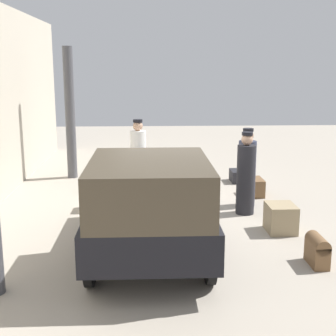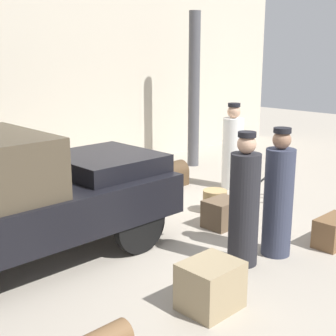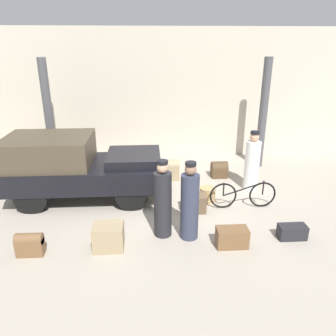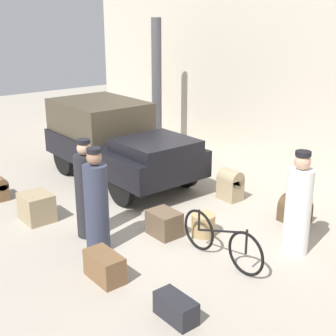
# 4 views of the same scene
# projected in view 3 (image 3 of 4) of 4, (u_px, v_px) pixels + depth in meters

# --- Properties ---
(ground_plane) EXTENTS (30.00, 30.00, 0.00)m
(ground_plane) POSITION_uv_depth(u_px,v_px,m) (161.00, 205.00, 8.58)
(ground_plane) COLOR #A89E8E
(station_building_facade) EXTENTS (16.00, 0.15, 4.50)m
(station_building_facade) POSITION_uv_depth(u_px,v_px,m) (155.00, 95.00, 11.58)
(station_building_facade) COLOR beige
(station_building_facade) RESTS_ON ground
(canopy_pillar_left) EXTENTS (0.27, 0.27, 3.58)m
(canopy_pillar_left) POSITION_uv_depth(u_px,v_px,m) (49.00, 117.00, 10.29)
(canopy_pillar_left) COLOR #4C4C51
(canopy_pillar_left) RESTS_ON ground
(canopy_pillar_right) EXTENTS (0.27, 0.27, 3.58)m
(canopy_pillar_right) POSITION_uv_depth(u_px,v_px,m) (263.00, 114.00, 10.70)
(canopy_pillar_right) COLOR #4C4C51
(canopy_pillar_right) RESTS_ON ground
(truck) EXTENTS (3.98, 1.85, 1.73)m
(truck) POSITION_uv_depth(u_px,v_px,m) (76.00, 164.00, 8.67)
(truck) COLOR black
(truck) RESTS_ON ground
(bicycle) EXTENTS (1.70, 0.04, 0.73)m
(bicycle) POSITION_uv_depth(u_px,v_px,m) (243.00, 195.00, 8.32)
(bicycle) COLOR black
(bicycle) RESTS_ON ground
(wicker_basket) EXTENTS (0.41, 0.41, 0.39)m
(wicker_basket) POSITION_uv_depth(u_px,v_px,m) (208.00, 194.00, 8.71)
(wicker_basket) COLOR tan
(wicker_basket) RESTS_ON ground
(conductor_in_dark_uniform) EXTENTS (0.41, 0.41, 1.71)m
(conductor_in_dark_uniform) POSITION_uv_depth(u_px,v_px,m) (252.00, 163.00, 9.27)
(conductor_in_dark_uniform) COLOR white
(conductor_in_dark_uniform) RESTS_ON ground
(porter_lifting_near_truck) EXTENTS (0.39, 0.39, 1.74)m
(porter_lifting_near_truck) POSITION_uv_depth(u_px,v_px,m) (190.00, 204.00, 6.88)
(porter_lifting_near_truck) COLOR #33384C
(porter_lifting_near_truck) RESTS_ON ground
(porter_carrying_trunk) EXTENTS (0.38, 0.38, 1.73)m
(porter_carrying_trunk) POSITION_uv_depth(u_px,v_px,m) (163.00, 202.00, 6.98)
(porter_carrying_trunk) COLOR #232328
(porter_carrying_trunk) RESTS_ON ground
(suitcase_tan_flat) EXTENTS (0.50, 0.43, 0.50)m
(suitcase_tan_flat) POSITION_uv_depth(u_px,v_px,m) (219.00, 170.00, 10.32)
(suitcase_tan_flat) COLOR #4C3823
(suitcase_tan_flat) RESTS_ON ground
(trunk_barrel_dark) EXTENTS (0.46, 0.37, 0.65)m
(trunk_barrel_dark) POSITION_uv_depth(u_px,v_px,m) (172.00, 169.00, 10.06)
(trunk_barrel_dark) COLOR #9E8966
(trunk_barrel_dark) RESTS_ON ground
(trunk_umber_medium) EXTENTS (0.59, 0.29, 0.31)m
(trunk_umber_medium) POSITION_uv_depth(u_px,v_px,m) (292.00, 232.00, 7.05)
(trunk_umber_medium) COLOR #232328
(trunk_umber_medium) RESTS_ON ground
(trunk_large_brown) EXTENTS (0.61, 0.52, 0.52)m
(trunk_large_brown) POSITION_uv_depth(u_px,v_px,m) (109.00, 237.00, 6.69)
(trunk_large_brown) COLOR #9E8966
(trunk_large_brown) RESTS_ON ground
(trunk_wicker_pale) EXTENTS (0.65, 0.35, 0.41)m
(trunk_wicker_pale) POSITION_uv_depth(u_px,v_px,m) (232.00, 237.00, 6.76)
(trunk_wicker_pale) COLOR brown
(trunk_wicker_pale) RESTS_ON ground
(suitcase_black_upright) EXTENTS (0.56, 0.43, 0.44)m
(suitcase_black_upright) POSITION_uv_depth(u_px,v_px,m) (194.00, 203.00, 8.19)
(suitcase_black_upright) COLOR brown
(suitcase_black_upright) RESTS_ON ground
(suitcase_small_leather) EXTENTS (0.53, 0.24, 0.48)m
(suitcase_small_leather) POSITION_uv_depth(u_px,v_px,m) (30.00, 244.00, 6.46)
(suitcase_small_leather) COLOR brown
(suitcase_small_leather) RESTS_ON ground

